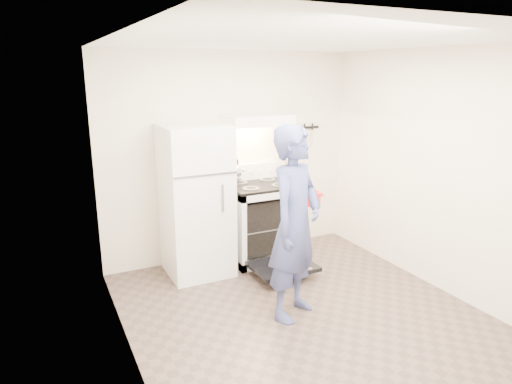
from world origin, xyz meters
The scene contains 15 objects.
floor centered at (0.00, 0.00, 0.00)m, with size 3.60×3.60×0.00m, color brown.
back_wall centered at (0.00, 1.80, 1.25)m, with size 3.20×0.02×2.50m, color #F1E8CC.
refrigerator centered at (-0.58, 1.45, 0.85)m, with size 0.70×0.70×1.70m, color white.
stove_body centered at (0.23, 1.48, 0.46)m, with size 0.76×0.65×0.92m, color white.
cooktop centered at (0.23, 1.48, 0.94)m, with size 0.76×0.65×0.03m, color black.
backsplash centered at (0.23, 1.76, 1.05)m, with size 0.76×0.07×0.20m, color white.
oven_door centered at (0.23, 0.88, 0.12)m, with size 0.70×0.54×0.04m, color black.
oven_rack centered at (0.23, 1.48, 0.44)m, with size 0.60×0.52×0.01m, color slate.
range_hood centered at (0.23, 1.55, 1.71)m, with size 0.76×0.50×0.12m, color white.
knife_strip centered at (1.05, 1.79, 1.55)m, with size 0.40×0.02×0.03m, color black.
pizza_stone centered at (0.29, 1.54, 0.45)m, with size 0.33×0.33×0.02m, color #86674A.
tea_kettle centered at (-0.03, 1.66, 1.11)m, with size 0.26×0.21×0.31m, color silver, non-canonical shape.
utensil_jar centered at (0.51, 1.30, 1.05)m, with size 0.09×0.09×0.13m, color silver.
person centered at (-0.08, 0.13, 0.91)m, with size 0.66×0.43×1.82m, color navy.
dutch_oven centered at (0.32, 0.52, 1.01)m, with size 0.32×0.25×0.21m, color red, non-canonical shape.
Camera 1 is at (-2.14, -3.26, 2.26)m, focal length 32.00 mm.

